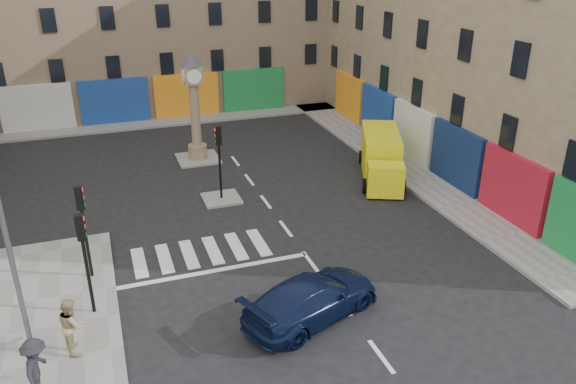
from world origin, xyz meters
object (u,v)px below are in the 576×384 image
navy_sedan (312,298)px  pedestrian_dark (37,368)px  clock_pillar (194,101)px  traffic_light_left_far (83,217)px  yellow_van (381,156)px  traffic_light_island (219,151)px  pedestrian_tan (72,325)px  traffic_light_left_near (84,249)px  lamp_post (1,216)px

navy_sedan → pedestrian_dark: bearing=75.1°
clock_pillar → traffic_light_left_far: bearing=-118.9°
traffic_light_left_far → pedestrian_dark: size_ratio=1.97×
traffic_light_left_far → yellow_van: 16.36m
traffic_light_island → yellow_van: size_ratio=0.57×
navy_sedan → pedestrian_dark: (-8.53, -1.03, 0.34)m
clock_pillar → pedestrian_tan: size_ratio=3.30×
traffic_light_left_near → navy_sedan: traffic_light_left_near is taller
traffic_light_island → clock_pillar: (0.00, 6.00, 0.96)m
traffic_light_left_far → yellow_van: size_ratio=0.57×
traffic_light_left_far → navy_sedan: size_ratio=0.72×
yellow_van → pedestrian_dark: 20.42m
traffic_light_left_far → navy_sedan: traffic_light_left_far is taller
traffic_light_left_far → clock_pillar: size_ratio=0.61×
yellow_van → pedestrian_dark: yellow_van is taller
traffic_light_island → yellow_van: (8.97, 0.26, -1.46)m
traffic_light_left_far → lamp_post: size_ratio=0.45×
pedestrian_tan → traffic_light_left_far: bearing=-15.1°
traffic_light_island → pedestrian_tan: 11.98m
traffic_light_left_far → pedestrian_dark: traffic_light_left_far is taller
lamp_post → pedestrian_dark: lamp_post is taller
navy_sedan → clock_pillar: bearing=-19.2°
clock_pillar → pedestrian_dark: bearing=-114.2°
navy_sedan → yellow_van: bearing=-59.6°
traffic_light_left_far → traffic_light_island: (6.30, 5.40, -0.03)m
traffic_light_left_near → clock_pillar: (6.30, 13.80, 0.93)m
navy_sedan → pedestrian_tan: bearing=63.1°
clock_pillar → pedestrian_tan: clock_pillar is taller
lamp_post → pedestrian_dark: size_ratio=4.43×
clock_pillar → yellow_van: clock_pillar is taller
traffic_light_left_near → clock_pillar: 15.19m
yellow_van → navy_sedan: bearing=-104.4°
lamp_post → yellow_van: bearing=28.8°
traffic_light_left_near → navy_sedan: size_ratio=0.72×
lamp_post → clock_pillar: (8.20, 15.20, -1.24)m
clock_pillar → pedestrian_dark: 19.22m
traffic_light_island → yellow_van: 9.10m
clock_pillar → pedestrian_tan: 17.30m
pedestrian_dark → lamp_post: bearing=20.4°
pedestrian_dark → yellow_van: bearing=-45.2°
traffic_light_left_near → yellow_van: traffic_light_left_near is taller
yellow_van → pedestrian_tan: size_ratio=3.51×
lamp_post → pedestrian_dark: 4.32m
yellow_van → traffic_light_left_far: bearing=-136.3°
pedestrian_tan → traffic_light_left_near: bearing=-24.7°
lamp_post → yellow_van: lamp_post is taller
traffic_light_left_far → yellow_van: bearing=20.3°
traffic_light_left_near → traffic_light_island: bearing=51.1°
traffic_light_left_far → traffic_light_island: traffic_light_left_far is taller
navy_sedan → yellow_van: (8.24, 10.62, 0.38)m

